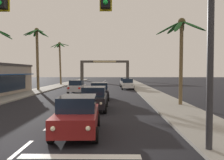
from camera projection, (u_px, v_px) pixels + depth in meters
The scene contains 15 objects.
ground_plane at pixel (21, 150), 8.21m from camera, with size 220.00×220.00×0.00m, color black.
sidewalk_right at pixel (152, 94), 28.07m from camera, with size 3.20×110.00×0.14m, color gray.
sidewalk_left at pixel (24, 94), 28.30m from camera, with size 3.20×110.00×0.14m, color gray.
lane_markings at pixel (92, 94), 28.93m from camera, with size 4.28×88.89×0.01m.
traffic_signal_mast at pixel (108, 11), 7.78m from camera, with size 10.67×0.41×6.72m.
sedan_lead_at_stop_bar at pixel (78, 114), 10.42m from camera, with size 2.11×4.51×1.68m.
sedan_third_in_queue at pixel (94, 98), 16.88m from camera, with size 1.97×4.46×1.68m.
sedan_fifth_in_queue at pixel (99, 91), 23.35m from camera, with size 2.08×4.50×1.68m.
sedan_oncoming_far at pixel (77, 86), 30.13m from camera, with size 1.95×4.45×1.68m.
sedan_parked_nearest_kerb at pixel (125, 82), 43.52m from camera, with size 1.95×4.45×1.68m.
sedan_parked_mid_kerb at pixel (128, 84), 36.86m from camera, with size 2.02×4.48×1.68m.
palm_left_third at pixel (37, 46), 34.08m from camera, with size 3.79×4.06×9.22m.
palm_left_farthest at pixel (60, 55), 48.21m from camera, with size 3.87×3.59×8.95m.
palm_right_second at pixel (181, 40), 18.55m from camera, with size 4.19×4.11×7.05m.
town_gateway_arch at pixel (105, 67), 72.08m from camera, with size 15.10×0.90×6.28m.
Camera 1 is at (3.36, -8.06, 2.77)m, focal length 37.22 mm.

